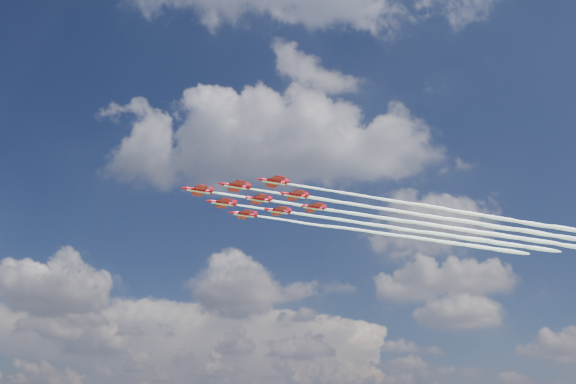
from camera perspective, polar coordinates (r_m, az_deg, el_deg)
name	(u,v)px	position (r m, az deg, el deg)	size (l,w,h in m)	color
jet_lead	(384,218)	(186.79, 9.78, -2.62)	(115.03, 65.58, 2.46)	#B80A1B
jet_row2_port	(420,215)	(186.18, 13.28, -2.25)	(115.03, 65.58, 2.46)	#B80A1B
jet_row2_starb	(397,228)	(196.93, 11.03, -3.61)	(115.03, 65.58, 2.46)	#B80A1B
jet_row3_port	(457,211)	(186.27, 16.78, -1.88)	(115.03, 65.58, 2.46)	#B80A1B
jet_row3_centre	(431,225)	(196.53, 14.35, -3.27)	(115.03, 65.58, 2.46)	#B80A1B
jet_row3_starb	(409,237)	(207.21, 12.15, -4.50)	(115.03, 65.58, 2.46)	#B80A1B
jet_row4_port	(466,222)	(196.79, 17.67, -2.91)	(115.03, 65.58, 2.46)	#B80A1B
jet_row4_starb	(441,234)	(206.99, 15.31, -4.17)	(115.03, 65.58, 2.46)	#B80A1B
jet_tail	(475,232)	(207.41, 18.47, -3.83)	(115.03, 65.58, 2.46)	#B80A1B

